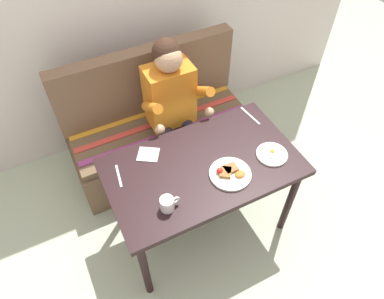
% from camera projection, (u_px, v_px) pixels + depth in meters
% --- Properties ---
extents(ground_plane, '(8.00, 8.00, 0.00)m').
position_uv_depth(ground_plane, '(201.00, 224.00, 2.72)').
color(ground_plane, '#ACB499').
extents(table, '(1.20, 0.70, 0.73)m').
position_uv_depth(table, '(203.00, 173.00, 2.24)').
color(table, black).
rests_on(table, ground).
extents(couch, '(1.44, 0.56, 1.00)m').
position_uv_depth(couch, '(159.00, 130.00, 2.93)').
color(couch, brown).
rests_on(couch, ground).
extents(person, '(0.45, 0.61, 1.21)m').
position_uv_depth(person, '(174.00, 103.00, 2.53)').
color(person, orange).
rests_on(person, ground).
extents(plate_breakfast, '(0.25, 0.25, 0.05)m').
position_uv_depth(plate_breakfast, '(230.00, 173.00, 2.12)').
color(plate_breakfast, white).
rests_on(plate_breakfast, table).
extents(plate_eggs, '(0.20, 0.20, 0.04)m').
position_uv_depth(plate_eggs, '(272.00, 154.00, 2.22)').
color(plate_eggs, white).
rests_on(plate_eggs, table).
extents(coffee_mug, '(0.12, 0.08, 0.09)m').
position_uv_depth(coffee_mug, '(167.00, 204.00, 1.94)').
color(coffee_mug, white).
rests_on(coffee_mug, table).
extents(napkin, '(0.17, 0.17, 0.01)m').
position_uv_depth(napkin, '(148.00, 154.00, 2.23)').
color(napkin, silver).
rests_on(napkin, table).
extents(fork, '(0.04, 0.17, 0.00)m').
position_uv_depth(fork, '(119.00, 176.00, 2.12)').
color(fork, silver).
rests_on(fork, table).
extents(knife, '(0.04, 0.20, 0.00)m').
position_uv_depth(knife, '(250.00, 116.00, 2.46)').
color(knife, silver).
rests_on(knife, table).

